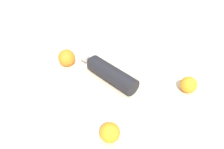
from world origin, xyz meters
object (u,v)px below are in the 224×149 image
orange_0 (110,132)px  orange_1 (189,85)px  water_bottle (108,72)px  orange_2 (67,58)px

orange_0 → orange_1: size_ratio=1.01×
water_bottle → orange_2: (0.14, -0.16, 0.00)m
orange_0 → orange_2: orange_2 is taller
orange_0 → orange_2: size_ratio=0.87×
water_bottle → orange_1: size_ratio=4.49×
orange_0 → orange_2: (0.03, -0.43, 0.00)m
orange_2 → orange_1: bearing=139.2°
water_bottle → orange_0: (0.10, 0.27, -0.00)m
orange_1 → orange_2: orange_2 is taller
water_bottle → orange_1: water_bottle is taller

